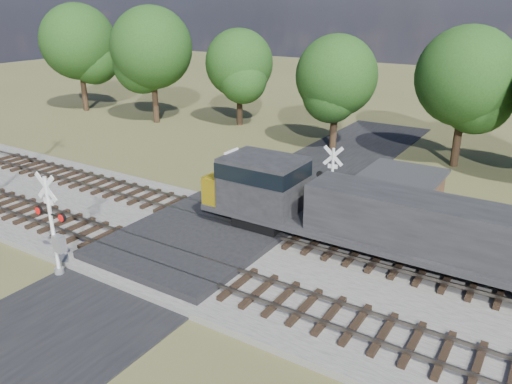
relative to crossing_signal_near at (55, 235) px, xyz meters
The scene contains 10 objects.
ground 6.19m from the crossing_signal_near, 57.46° to the left, with size 160.00×160.00×0.00m, color brown.
ballast_bed 14.36m from the crossing_signal_near, 22.53° to the left, with size 140.00×10.00×0.30m, color gray.
road 6.18m from the crossing_signal_near, 57.46° to the left, with size 7.00×60.00×0.08m, color black.
crossing_panel 6.51m from the crossing_signal_near, 59.91° to the left, with size 7.00×9.00×0.62m, color #262628.
track_near 7.11m from the crossing_signal_near, 25.21° to the left, with size 140.00×2.60×0.33m.
track_far 10.25m from the crossing_signal_near, 51.70° to the left, with size 140.00×2.60×0.33m.
crossing_signal_near is the anchor object (origin of this frame).
crossing_signal_far 13.45m from the crossing_signal_near, 57.28° to the left, with size 1.68×0.43×4.18m.
equipment_shed 17.07m from the crossing_signal_near, 52.52° to the left, with size 3.94×3.94×2.67m.
treeline 25.65m from the crossing_signal_near, 78.87° to the left, with size 83.98×10.30×10.98m.
Camera 1 is at (13.91, -16.26, 10.96)m, focal length 35.00 mm.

